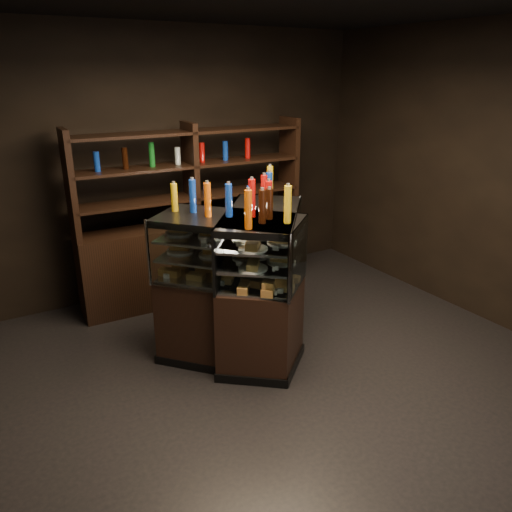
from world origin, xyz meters
The scene contains 7 objects.
ground centered at (0.00, 0.00, 0.00)m, with size 5.00×5.00×0.00m, color black.
room_shell centered at (0.00, 0.00, 1.94)m, with size 5.02×5.02×3.01m.
display_case centered at (-0.06, 0.61, 0.46)m, with size 1.61×1.37×1.37m.
food_display centered at (-0.06, 0.61, 1.04)m, with size 1.22×0.99×0.43m.
bottles_top centered at (-0.06, 0.61, 1.50)m, with size 1.05×0.85×0.30m.
potted_conifer centered at (0.92, 1.34, 0.38)m, with size 0.31×0.31×0.66m.
back_shelving centered at (0.08, 2.05, 0.60)m, with size 2.60×0.52×2.00m.
Camera 1 is at (-2.09, -2.96, 2.51)m, focal length 35.00 mm.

